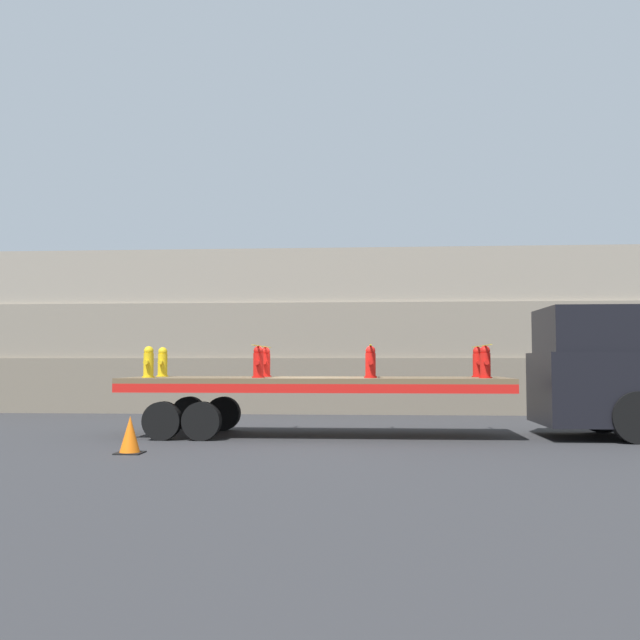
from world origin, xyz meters
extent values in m
plane|color=#2D2D30|center=(0.00, 0.00, 0.00)|extent=(120.00, 120.00, 0.00)
cube|color=#706656|center=(0.00, 8.31, 0.94)|extent=(60.00, 3.00, 1.88)
cube|color=gray|center=(0.00, 8.46, 2.83)|extent=(60.00, 3.00, 1.88)
cube|color=gray|center=(0.00, 8.61, 4.71)|extent=(60.00, 3.00, 1.88)
cube|color=black|center=(6.53, 0.00, 1.14)|extent=(2.67, 2.52, 1.66)
cube|color=black|center=(6.26, 0.00, 2.49)|extent=(1.87, 2.32, 1.04)
cube|color=black|center=(7.27, 0.00, 1.47)|extent=(1.07, 2.22, 0.93)
cylinder|color=black|center=(7.00, -1.20, 0.56)|extent=(1.12, 0.28, 1.12)
cylinder|color=black|center=(7.00, 1.20, 0.56)|extent=(1.12, 0.28, 1.12)
cube|color=brown|center=(0.00, 0.00, 1.32)|extent=(9.00, 2.57, 0.12)
cube|color=red|center=(0.00, -1.25, 1.16)|extent=(9.00, 0.08, 0.20)
cube|color=red|center=(0.00, 1.25, 1.16)|extent=(9.00, 0.08, 0.20)
cylinder|color=black|center=(-2.47, -1.18, 0.43)|extent=(0.86, 0.30, 0.86)
cylinder|color=black|center=(-2.47, 1.18, 0.43)|extent=(0.86, 0.30, 0.86)
cylinder|color=black|center=(-3.37, -1.18, 0.43)|extent=(0.86, 0.30, 0.86)
cylinder|color=black|center=(-3.37, 1.18, 0.43)|extent=(0.86, 0.30, 0.86)
cylinder|color=gold|center=(-3.90, -0.57, 1.40)|extent=(0.30, 0.30, 0.03)
cylinder|color=gold|center=(-3.90, -0.57, 1.67)|extent=(0.24, 0.24, 0.57)
sphere|color=gold|center=(-3.90, -0.57, 2.01)|extent=(0.22, 0.22, 0.22)
cylinder|color=gold|center=(-3.90, -0.75, 1.74)|extent=(0.11, 0.13, 0.11)
cylinder|color=gold|center=(-3.90, -0.38, 1.74)|extent=(0.11, 0.13, 0.11)
cylinder|color=gold|center=(-3.90, 0.57, 1.40)|extent=(0.30, 0.30, 0.03)
cylinder|color=gold|center=(-3.90, 0.57, 1.67)|extent=(0.24, 0.24, 0.57)
sphere|color=gold|center=(-3.90, 0.57, 2.01)|extent=(0.22, 0.22, 0.22)
cylinder|color=gold|center=(-3.90, 0.38, 1.74)|extent=(0.11, 0.13, 0.11)
cylinder|color=gold|center=(-3.90, 0.75, 1.74)|extent=(0.11, 0.13, 0.11)
cylinder|color=red|center=(-1.30, -0.57, 1.40)|extent=(0.30, 0.30, 0.03)
cylinder|color=red|center=(-1.30, -0.57, 1.67)|extent=(0.24, 0.24, 0.57)
sphere|color=red|center=(-1.30, -0.57, 2.01)|extent=(0.22, 0.22, 0.22)
cylinder|color=red|center=(-1.30, -0.75, 1.74)|extent=(0.11, 0.13, 0.11)
cylinder|color=red|center=(-1.30, -0.38, 1.74)|extent=(0.11, 0.13, 0.11)
cylinder|color=red|center=(-1.30, 0.57, 1.40)|extent=(0.30, 0.30, 0.03)
cylinder|color=red|center=(-1.30, 0.57, 1.67)|extent=(0.24, 0.24, 0.57)
sphere|color=red|center=(-1.30, 0.57, 2.01)|extent=(0.22, 0.22, 0.22)
cylinder|color=red|center=(-1.30, 0.38, 1.74)|extent=(0.11, 0.13, 0.11)
cylinder|color=red|center=(-1.30, 0.75, 1.74)|extent=(0.11, 0.13, 0.11)
cylinder|color=red|center=(1.30, -0.57, 1.40)|extent=(0.30, 0.30, 0.03)
cylinder|color=red|center=(1.30, -0.57, 1.67)|extent=(0.24, 0.24, 0.57)
sphere|color=red|center=(1.30, -0.57, 2.01)|extent=(0.22, 0.22, 0.22)
cylinder|color=red|center=(1.30, -0.75, 1.74)|extent=(0.11, 0.13, 0.11)
cylinder|color=red|center=(1.30, -0.38, 1.74)|extent=(0.11, 0.13, 0.11)
cylinder|color=red|center=(1.30, 0.57, 1.40)|extent=(0.30, 0.30, 0.03)
cylinder|color=red|center=(1.30, 0.57, 1.67)|extent=(0.24, 0.24, 0.57)
sphere|color=red|center=(1.30, 0.57, 2.01)|extent=(0.22, 0.22, 0.22)
cylinder|color=red|center=(1.30, 0.38, 1.74)|extent=(0.11, 0.13, 0.11)
cylinder|color=red|center=(1.30, 0.75, 1.74)|extent=(0.11, 0.13, 0.11)
cylinder|color=red|center=(3.90, -0.57, 1.40)|extent=(0.30, 0.30, 0.03)
cylinder|color=red|center=(3.90, -0.57, 1.67)|extent=(0.24, 0.24, 0.57)
sphere|color=red|center=(3.90, -0.57, 2.01)|extent=(0.22, 0.22, 0.22)
cylinder|color=red|center=(3.90, -0.75, 1.74)|extent=(0.11, 0.13, 0.11)
cylinder|color=red|center=(3.90, -0.38, 1.74)|extent=(0.11, 0.13, 0.11)
cylinder|color=red|center=(3.90, 0.57, 1.40)|extent=(0.30, 0.30, 0.03)
cylinder|color=red|center=(3.90, 0.57, 1.67)|extent=(0.24, 0.24, 0.57)
sphere|color=red|center=(3.90, 0.57, 2.01)|extent=(0.22, 0.22, 0.22)
cylinder|color=red|center=(3.90, 0.38, 1.74)|extent=(0.11, 0.13, 0.11)
cylinder|color=red|center=(3.90, 0.75, 1.74)|extent=(0.11, 0.13, 0.11)
cube|color=yellow|center=(-1.30, 0.00, 2.13)|extent=(0.05, 2.77, 0.01)
cube|color=yellow|center=(1.30, 0.00, 2.13)|extent=(0.05, 2.77, 0.01)
cube|color=yellow|center=(3.90, 0.00, 2.13)|extent=(0.05, 2.77, 0.01)
cube|color=black|center=(-3.31, -3.52, 0.01)|extent=(0.50, 0.50, 0.03)
cone|color=orange|center=(-3.31, -3.52, 0.37)|extent=(0.39, 0.39, 0.69)
camera|label=1|loc=(1.28, -16.97, 1.74)|focal=40.00mm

